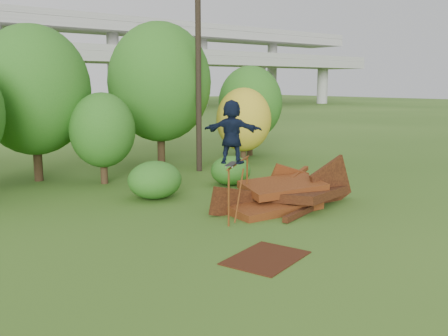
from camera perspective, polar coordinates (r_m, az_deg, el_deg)
ground at (r=15.62m, az=6.93°, el=-6.46°), size 240.00×240.00×0.00m
scrap_pile at (r=17.76m, az=7.24°, el=-3.10°), size 5.92×3.19×2.12m
grind_rail at (r=16.29m, az=1.68°, el=-0.96°), size 2.38×1.79×1.80m
skateboard at (r=15.31m, az=0.90°, el=0.48°), size 0.82×0.69×0.09m
skater at (r=15.18m, az=0.91°, el=4.16°), size 1.59×1.75×1.94m
flat_plate at (r=12.70m, az=4.81°, el=-10.20°), size 2.44×2.04×0.03m
tree_1 at (r=23.44m, az=-20.95°, el=8.29°), size 4.92×4.92×6.84m
tree_2 at (r=22.02m, az=-13.73°, el=4.21°), size 2.80×2.80×3.94m
tree_3 at (r=26.46m, az=-7.35°, el=9.68°), size 5.37×5.37×7.45m
tree_4 at (r=26.83m, az=2.26°, el=5.53°), size 2.96×2.96×4.09m
tree_5 at (r=29.95m, az=3.02°, el=7.44°), size 3.80×3.80×5.34m
shrub_left at (r=18.98m, az=-7.91°, el=-1.36°), size 2.07×1.91×1.43m
shrub_right at (r=21.33m, az=0.78°, el=-0.28°), size 1.77×1.63×1.26m
utility_pole at (r=24.51m, az=-2.95°, el=11.32°), size 1.40×0.28×9.90m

